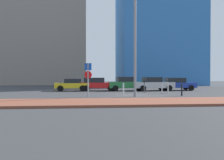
{
  "coord_description": "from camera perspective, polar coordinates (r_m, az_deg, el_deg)",
  "views": [
    {
      "loc": [
        -3.83,
        -21.24,
        1.6
      ],
      "look_at": [
        -1.41,
        3.05,
        1.26
      ],
      "focal_mm": 39.92,
      "sensor_mm": 36.0,
      "label": 1
    }
  ],
  "objects": [
    {
      "name": "street_lamp",
      "position": [
        19.93,
        5.29,
        9.48
      ],
      "size": [
        0.7,
        0.36,
        7.94
      ],
      "color": "gray",
      "rests_on": "ground"
    },
    {
      "name": "parking_sign_post",
      "position": [
        19.44,
        -5.5,
        1.01
      ],
      "size": [
        0.58,
        0.2,
        2.66
      ],
      "color": "gray",
      "rests_on": "ground"
    },
    {
      "name": "traffic_bollard_near",
      "position": [
        21.62,
        2.62,
        -2.08
      ],
      "size": [
        0.13,
        0.13,
        1.02
      ],
      "primitive_type": "cylinder",
      "color": "#B7B7BC",
      "rests_on": "ground"
    },
    {
      "name": "parking_meter",
      "position": [
        24.53,
        7.4,
        -0.97
      ],
      "size": [
        0.18,
        0.14,
        1.29
      ],
      "color": "#4C4C51",
      "rests_on": "ground"
    },
    {
      "name": "traffic_bollard_far",
      "position": [
        23.51,
        11.39,
        -1.93
      ],
      "size": [
        0.12,
        0.12,
        0.97
      ],
      "primitive_type": "cylinder",
      "color": "#B7B7BC",
      "rests_on": "ground"
    },
    {
      "name": "parked_car_yellow",
      "position": [
        28.0,
        -8.85,
        -1.04
      ],
      "size": [
        4.16,
        2.16,
        1.35
      ],
      "color": "gold",
      "rests_on": "ground"
    },
    {
      "name": "building_under_construction",
      "position": [
        53.31,
        -14.35,
        7.73
      ],
      "size": [
        15.44,
        13.5,
        16.09
      ],
      "primitive_type": "cube",
      "color": "gray",
      "rests_on": "ground"
    },
    {
      "name": "parked_car_green",
      "position": [
        28.19,
        3.27,
        -0.84
      ],
      "size": [
        4.12,
        2.06,
        1.56
      ],
      "color": "#237238",
      "rests_on": "ground"
    },
    {
      "name": "parked_car_silver",
      "position": [
        28.36,
        9.44,
        -0.87
      ],
      "size": [
        4.47,
        2.19,
        1.52
      ],
      "color": "#B7BABF",
      "rests_on": "ground"
    },
    {
      "name": "parked_car_red",
      "position": [
        28.02,
        -3.7,
        -0.9
      ],
      "size": [
        4.59,
        2.02,
        1.47
      ],
      "color": "red",
      "rests_on": "ground"
    },
    {
      "name": "ground_plane",
      "position": [
        21.64,
        4.53,
        -3.44
      ],
      "size": [
        120.0,
        120.0,
        0.0
      ],
      "primitive_type": "plane",
      "color": "#38383A"
    },
    {
      "name": "traffic_bollard_edge",
      "position": [
        23.98,
        12.71,
        -1.89
      ],
      "size": [
        0.12,
        0.12,
        0.96
      ],
      "primitive_type": "cylinder",
      "color": "#B7B7BC",
      "rests_on": "ground"
    },
    {
      "name": "sidewalk_brick",
      "position": [
        15.33,
        8.84,
        -4.94
      ],
      "size": [
        40.0,
        4.15,
        0.14
      ],
      "primitive_type": "cube",
      "color": "brown",
      "rests_on": "ground"
    },
    {
      "name": "traffic_bollard_mid",
      "position": [
        21.22,
        15.68,
        -2.19
      ],
      "size": [
        0.13,
        0.13,
        1.01
      ],
      "primitive_type": "cylinder",
      "color": "black",
      "rests_on": "ground"
    },
    {
      "name": "building_colorful_midrise",
      "position": [
        50.08,
        10.4,
        14.14
      ],
      "size": [
        14.88,
        12.55,
        26.33
      ],
      "primitive_type": "cube",
      "color": "#3372BF",
      "rests_on": "ground"
    },
    {
      "name": "parked_car_blue",
      "position": [
        29.55,
        14.31,
        -0.87
      ],
      "size": [
        4.5,
        2.02,
        1.44
      ],
      "color": "#1E389E",
      "rests_on": "ground"
    }
  ]
}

